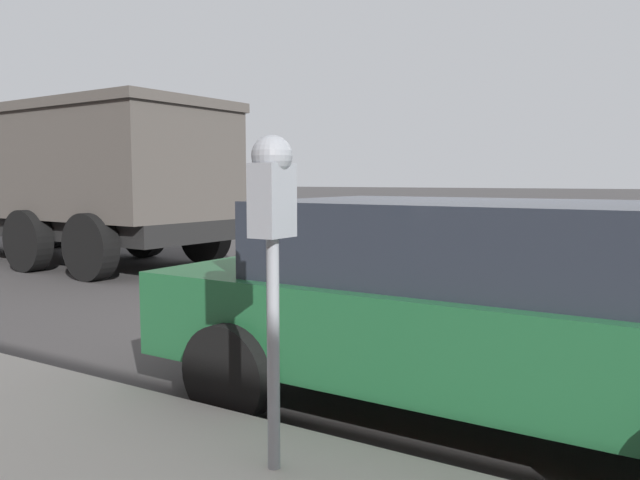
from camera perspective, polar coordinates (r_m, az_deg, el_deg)
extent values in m
plane|color=#3D3A3A|center=(5.37, 16.96, -11.38)|extent=(220.00, 220.00, 0.00)
cylinder|color=gray|center=(2.98, -4.29, -10.40)|extent=(0.06, 0.06, 1.11)
cube|color=gray|center=(2.87, -4.39, 3.63)|extent=(0.20, 0.14, 0.34)
sphere|color=gray|center=(2.87, -4.42, 7.68)|extent=(0.19, 0.19, 0.19)
cube|color=#19389E|center=(2.96, -3.18, 2.87)|extent=(0.01, 0.11, 0.12)
cube|color=black|center=(2.95, -3.19, 5.17)|extent=(0.01, 0.10, 0.08)
cube|color=#1E5B33|center=(4.20, 14.93, -7.45)|extent=(1.93, 4.34, 0.58)
cube|color=#232833|center=(4.16, 12.84, 0.05)|extent=(1.69, 2.44, 0.50)
cylinder|color=black|center=(5.62, 4.53, -7.04)|extent=(0.23, 0.64, 0.64)
cylinder|color=black|center=(4.09, -8.15, -11.89)|extent=(0.23, 0.64, 0.64)
cube|color=black|center=(12.74, -22.00, 1.33)|extent=(2.39, 6.86, 0.35)
cube|color=#4C4742|center=(11.66, -18.66, 6.41)|extent=(2.64, 4.31, 1.81)
cube|color=#4C4742|center=(11.72, -18.81, 11.23)|extent=(2.74, 4.41, 0.16)
cylinder|color=black|center=(15.40, -23.10, 1.29)|extent=(0.35, 1.05, 1.04)
cylinder|color=black|center=(11.53, -25.15, -0.07)|extent=(0.35, 1.05, 1.04)
cylinder|color=black|center=(12.94, -15.80, 0.80)|extent=(0.35, 1.05, 1.04)
cylinder|color=black|center=(10.11, -20.26, -0.60)|extent=(0.35, 1.05, 1.04)
cylinder|color=black|center=(11.69, -10.46, 0.44)|extent=(0.35, 1.05, 1.04)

